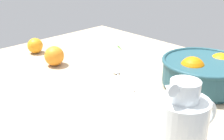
% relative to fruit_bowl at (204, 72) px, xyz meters
% --- Properties ---
extents(ground_plane, '(1.16, 1.02, 0.03)m').
position_rel_fruit_bowl_xyz_m(ground_plane, '(-0.27, -0.19, -0.07)').
color(ground_plane, tan).
extents(fruit_bowl, '(0.28, 0.28, 0.11)m').
position_rel_fruit_bowl_xyz_m(fruit_bowl, '(0.00, 0.00, 0.00)').
color(fruit_bowl, '#234C56').
rests_on(fruit_bowl, ground_plane).
extents(juice_pitcher, '(0.12, 0.16, 0.19)m').
position_rel_fruit_bowl_xyz_m(juice_pitcher, '(0.14, -0.35, 0.01)').
color(juice_pitcher, white).
rests_on(juice_pitcher, ground_plane).
extents(loose_orange_0, '(0.07, 0.07, 0.07)m').
position_rel_fruit_bowl_xyz_m(loose_orange_0, '(-0.69, -0.23, -0.02)').
color(loose_orange_0, orange).
rests_on(loose_orange_0, ground_plane).
extents(loose_orange_1, '(0.08, 0.08, 0.08)m').
position_rel_fruit_bowl_xyz_m(loose_orange_1, '(-0.51, -0.25, -0.01)').
color(loose_orange_1, orange).
rests_on(loose_orange_1, ground_plane).
extents(spoon, '(0.17, 0.08, 0.01)m').
position_rel_fruit_bowl_xyz_m(spoon, '(-0.24, -0.15, -0.05)').
color(spoon, silver).
rests_on(spoon, ground_plane).
extents(herb_sprig_0, '(0.06, 0.03, 0.01)m').
position_rel_fruit_bowl_xyz_m(herb_sprig_0, '(-0.49, 0.09, -0.05)').
color(herb_sprig_0, '#438939').
rests_on(herb_sprig_0, ground_plane).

